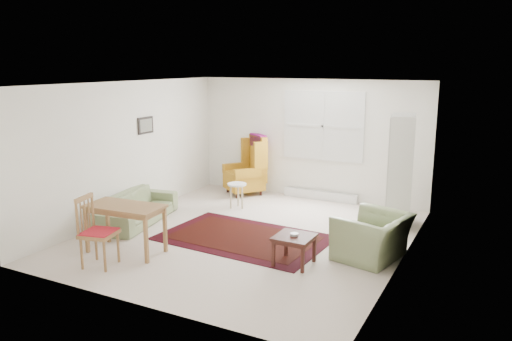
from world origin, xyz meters
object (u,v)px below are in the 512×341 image
at_px(armchair, 373,232).
at_px(cabinet, 401,171).
at_px(coffee_table, 294,250).
at_px(sofa, 137,202).
at_px(desk, 126,229).
at_px(stool, 237,195).
at_px(wingback_chair, 244,165).
at_px(desk_chair, 99,232).

height_order(armchair, cabinet, cabinet).
xyz_separation_m(armchair, coffee_table, (-0.93, -0.74, -0.18)).
height_order(sofa, cabinet, cabinet).
relative_size(sofa, desk, 1.58).
distance_m(coffee_table, stool, 2.99).
xyz_separation_m(wingback_chair, desk_chair, (0.10, -4.43, -0.15)).
relative_size(sofa, cabinet, 0.94).
bearing_deg(sofa, desk, -157.29).
height_order(armchair, stool, armchair).
relative_size(armchair, desk, 0.88).
bearing_deg(coffee_table, armchair, 38.49).
relative_size(cabinet, desk, 1.67).
height_order(wingback_chair, desk, wingback_chair).
relative_size(stool, desk, 0.43).
distance_m(stool, desk, 2.86).
xyz_separation_m(stool, desk_chair, (-0.29, -3.41, 0.26)).
bearing_deg(desk, coffee_table, 16.54).
distance_m(sofa, desk_chair, 2.00).
bearing_deg(desk, wingback_chair, 91.08).
distance_m(armchair, desk, 3.68).
bearing_deg(wingback_chair, sofa, -68.08).
bearing_deg(armchair, cabinet, -167.29).
bearing_deg(sofa, coffee_table, -109.75).
relative_size(wingback_chair, desk_chair, 1.29).
bearing_deg(desk, desk_chair, -86.90).
xyz_separation_m(coffee_table, stool, (-2.12, 2.11, 0.03)).
bearing_deg(desk_chair, stool, -17.40).
height_order(stool, cabinet, cabinet).
xyz_separation_m(coffee_table, cabinet, (0.93, 2.51, 0.76)).
distance_m(sofa, stool, 1.98).
distance_m(wingback_chair, coffee_table, 4.04).
relative_size(stool, desk_chair, 0.50).
height_order(sofa, stool, sofa).
height_order(cabinet, desk_chair, cabinet).
bearing_deg(cabinet, armchair, -100.67).
bearing_deg(coffee_table, sofa, 171.28).
bearing_deg(wingback_chair, desk_chair, -50.88).
bearing_deg(stool, armchair, -24.27).
height_order(coffee_table, desk, desk).
height_order(coffee_table, stool, stool).
distance_m(stool, cabinet, 3.17).
relative_size(sofa, armchair, 1.80).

